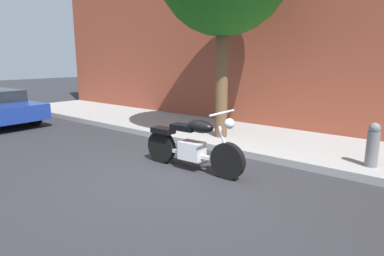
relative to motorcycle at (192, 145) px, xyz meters
The scene contains 4 objects.
ground_plane 0.69m from the motorcycle, 99.60° to the right, with size 60.00×60.00×0.00m, color #28282D.
sidewalk 2.58m from the motorcycle, 91.92° to the left, with size 19.43×2.63×0.14m, color #949494.
motorcycle is the anchor object (origin of this frame).
fire_hydrant 3.08m from the motorcycle, 35.05° to the left, with size 0.20×0.20×0.91m.
Camera 1 is at (3.64, -3.84, 1.94)m, focal length 30.70 mm.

